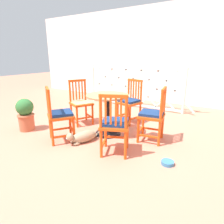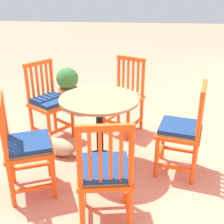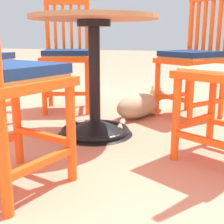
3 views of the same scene
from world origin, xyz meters
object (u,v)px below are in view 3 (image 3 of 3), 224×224
object	(u,v)px
orange_chair_tucked_in	(67,57)
orange_chair_facing_out	(193,59)
cafe_table	(95,90)
tabby_cat	(141,105)
orange_chair_by_planter	(2,79)

from	to	relation	value
orange_chair_tucked_in	orange_chair_facing_out	world-z (taller)	same
orange_chair_tucked_in	cafe_table	bearing A→B (deg)	130.93
orange_chair_facing_out	tabby_cat	size ratio (longest dim) A/B	1.24
cafe_table	orange_chair_by_planter	size ratio (longest dim) A/B	0.83
orange_chair_tucked_in	orange_chair_by_planter	world-z (taller)	same
orange_chair_facing_out	tabby_cat	world-z (taller)	orange_chair_facing_out
orange_chair_tucked_in	tabby_cat	bearing A→B (deg)	177.31
tabby_cat	orange_chair_facing_out	bearing A→B (deg)	-159.79
orange_chair_tucked_in	tabby_cat	world-z (taller)	orange_chair_tucked_in
cafe_table	tabby_cat	xyz separation A→B (m)	(-0.16, -0.53, -0.19)
orange_chair_facing_out	tabby_cat	xyz separation A→B (m)	(0.36, 0.13, -0.35)
cafe_table	orange_chair_tucked_in	xyz separation A→B (m)	(0.49, -0.56, 0.16)
orange_chair_facing_out	cafe_table	bearing A→B (deg)	51.93
orange_chair_tucked_in	tabby_cat	xyz separation A→B (m)	(-0.65, 0.03, -0.35)
cafe_table	tabby_cat	bearing A→B (deg)	-107.02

